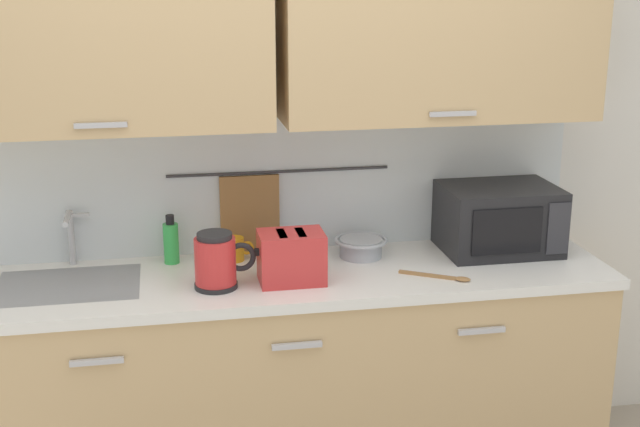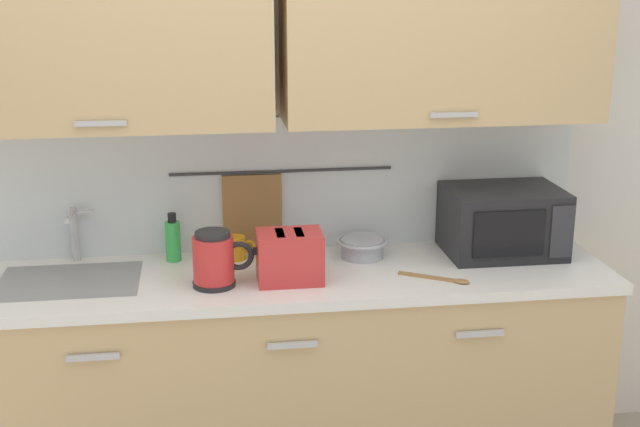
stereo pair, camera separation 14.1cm
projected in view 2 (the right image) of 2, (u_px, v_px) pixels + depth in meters
counter_unit at (282, 377)px, 3.39m from camera, size 2.53×0.64×0.90m
back_wall_assembly at (275, 101)px, 3.32m from camera, size 3.70×0.41×2.50m
sink_faucet at (74, 228)px, 3.34m from camera, size 0.09×0.17×0.22m
microwave at (503, 221)px, 3.46m from camera, size 0.46×0.35×0.27m
electric_kettle at (215, 260)px, 3.11m from camera, size 0.23×0.16×0.21m
dish_soap_bottle at (173, 240)px, 3.38m from camera, size 0.06×0.06×0.20m
mug_near_sink at (236, 248)px, 3.40m from camera, size 0.12×0.08×0.09m
mixing_bowl at (362, 247)px, 3.43m from camera, size 0.21×0.21×0.08m
toaster at (290, 257)px, 3.15m from camera, size 0.26×0.17×0.19m
mug_by_kettle at (285, 248)px, 3.40m from camera, size 0.12×0.08×0.09m
wooden_spoon at (442, 279)px, 3.19m from camera, size 0.25×0.17×0.01m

